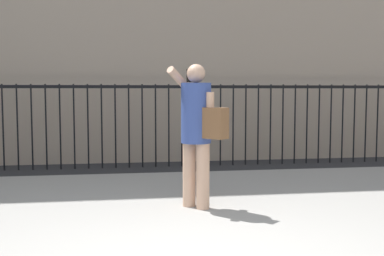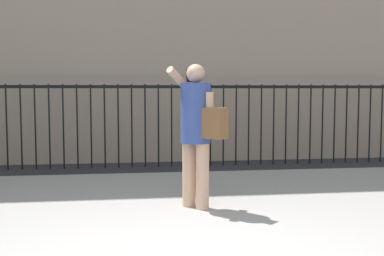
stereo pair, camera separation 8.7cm
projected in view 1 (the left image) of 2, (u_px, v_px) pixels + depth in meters
sidewalk at (169, 211)px, 5.55m from camera, size 28.00×4.40×0.15m
iron_fence at (149, 114)px, 9.12m from camera, size 12.03×0.04×1.60m
pedestrian_on_phone at (198, 125)px, 5.35m from camera, size 0.67×0.69×1.63m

